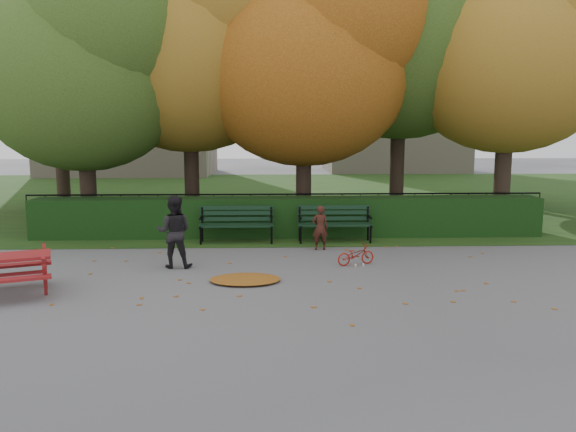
{
  "coord_description": "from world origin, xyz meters",
  "views": [
    {
      "loc": [
        -0.56,
        -9.85,
        2.72
      ],
      "look_at": [
        -0.13,
        1.37,
        1.0
      ],
      "focal_mm": 35.0,
      "sensor_mm": 36.0,
      "label": 1
    }
  ],
  "objects_px": {
    "child": "(320,228)",
    "tree_c": "(317,53)",
    "bench_left": "(237,221)",
    "bench_right": "(334,221)",
    "tree_e": "(525,43)",
    "tree_d": "(416,19)",
    "adult": "(174,232)",
    "tree_a": "(91,61)",
    "tree_g": "(524,52)",
    "tree_f": "(63,38)",
    "tree_b": "(200,35)",
    "bicycle": "(356,255)"
  },
  "relations": [
    {
      "from": "bench_right",
      "to": "tree_f",
      "type": "bearing_deg",
      "value": 146.08
    },
    {
      "from": "bench_left",
      "to": "child",
      "type": "distance_m",
      "value": 2.18
    },
    {
      "from": "child",
      "to": "adult",
      "type": "bearing_deg",
      "value": 25.22
    },
    {
      "from": "tree_d",
      "to": "adult",
      "type": "height_order",
      "value": "tree_d"
    },
    {
      "from": "tree_c",
      "to": "tree_e",
      "type": "distance_m",
      "value": 5.7
    },
    {
      "from": "child",
      "to": "bench_left",
      "type": "bearing_deg",
      "value": -27.65
    },
    {
      "from": "tree_d",
      "to": "tree_f",
      "type": "height_order",
      "value": "tree_d"
    },
    {
      "from": "child",
      "to": "tree_c",
      "type": "bearing_deg",
      "value": -94.86
    },
    {
      "from": "tree_f",
      "to": "bench_left",
      "type": "relative_size",
      "value": 5.1
    },
    {
      "from": "tree_d",
      "to": "child",
      "type": "height_order",
      "value": "tree_d"
    },
    {
      "from": "bench_left",
      "to": "tree_d",
      "type": "bearing_deg",
      "value": 34.26
    },
    {
      "from": "child",
      "to": "adult",
      "type": "distance_m",
      "value": 3.44
    },
    {
      "from": "tree_a",
      "to": "tree_b",
      "type": "distance_m",
      "value": 3.11
    },
    {
      "from": "tree_d",
      "to": "adult",
      "type": "relative_size",
      "value": 6.62
    },
    {
      "from": "tree_b",
      "to": "tree_d",
      "type": "distance_m",
      "value": 6.37
    },
    {
      "from": "tree_b",
      "to": "bench_left",
      "type": "height_order",
      "value": "tree_b"
    },
    {
      "from": "tree_a",
      "to": "bench_left",
      "type": "bearing_deg",
      "value": -25.76
    },
    {
      "from": "bench_left",
      "to": "tree_a",
      "type": "bearing_deg",
      "value": 154.24
    },
    {
      "from": "adult",
      "to": "tree_f",
      "type": "bearing_deg",
      "value": -57.54
    },
    {
      "from": "bench_right",
      "to": "adult",
      "type": "xyz_separation_m",
      "value": [
        -3.51,
        -2.51,
        0.2
      ]
    },
    {
      "from": "tree_d",
      "to": "bicycle",
      "type": "xyz_separation_m",
      "value": [
        -2.63,
        -5.99,
        -5.77
      ]
    },
    {
      "from": "bench_left",
      "to": "bicycle",
      "type": "relative_size",
      "value": 2.22
    },
    {
      "from": "tree_a",
      "to": "tree_d",
      "type": "distance_m",
      "value": 9.33
    },
    {
      "from": "tree_g",
      "to": "child",
      "type": "xyz_separation_m",
      "value": [
        -7.68,
        -7.01,
        -4.86
      ]
    },
    {
      "from": "tree_g",
      "to": "bicycle",
      "type": "relative_size",
      "value": 10.54
    },
    {
      "from": "tree_f",
      "to": "tree_g",
      "type": "relative_size",
      "value": 1.07
    },
    {
      "from": "tree_c",
      "to": "tree_f",
      "type": "height_order",
      "value": "tree_f"
    },
    {
      "from": "tree_c",
      "to": "tree_d",
      "type": "distance_m",
      "value": 3.5
    },
    {
      "from": "bicycle",
      "to": "child",
      "type": "bearing_deg",
      "value": 2.58
    },
    {
      "from": "tree_b",
      "to": "adult",
      "type": "xyz_separation_m",
      "value": [
        0.04,
        -5.55,
        -4.68
      ]
    },
    {
      "from": "tree_a",
      "to": "tree_e",
      "type": "bearing_deg",
      "value": 0.94
    },
    {
      "from": "bench_right",
      "to": "bicycle",
      "type": "bearing_deg",
      "value": -86.63
    },
    {
      "from": "tree_a",
      "to": "tree_e",
      "type": "relative_size",
      "value": 0.92
    },
    {
      "from": "tree_a",
      "to": "bicycle",
      "type": "xyz_separation_m",
      "value": [
        6.43,
        -4.33,
        -4.31
      ]
    },
    {
      "from": "tree_a",
      "to": "tree_b",
      "type": "height_order",
      "value": "tree_b"
    },
    {
      "from": "tree_e",
      "to": "tree_g",
      "type": "relative_size",
      "value": 0.95
    },
    {
      "from": "bench_left",
      "to": "child",
      "type": "xyz_separation_m",
      "value": [
        1.96,
        -0.95,
        -0.01
      ]
    },
    {
      "from": "child",
      "to": "bicycle",
      "type": "height_order",
      "value": "child"
    },
    {
      "from": "tree_b",
      "to": "child",
      "type": "height_order",
      "value": "tree_b"
    },
    {
      "from": "tree_c",
      "to": "child",
      "type": "height_order",
      "value": "tree_c"
    },
    {
      "from": "tree_d",
      "to": "tree_b",
      "type": "bearing_deg",
      "value": -175.62
    },
    {
      "from": "tree_d",
      "to": "adult",
      "type": "xyz_separation_m",
      "value": [
        -6.29,
        -6.03,
        -5.26
      ]
    },
    {
      "from": "bench_left",
      "to": "bench_right",
      "type": "relative_size",
      "value": 1.0
    },
    {
      "from": "tree_b",
      "to": "bicycle",
      "type": "relative_size",
      "value": 10.83
    },
    {
      "from": "tree_a",
      "to": "bicycle",
      "type": "bearing_deg",
      "value": -33.97
    },
    {
      "from": "tree_g",
      "to": "tree_a",
      "type": "bearing_deg",
      "value": -162.81
    },
    {
      "from": "tree_f",
      "to": "bench_right",
      "type": "relative_size",
      "value": 5.1
    },
    {
      "from": "tree_e",
      "to": "tree_g",
      "type": "height_order",
      "value": "tree_g"
    },
    {
      "from": "child",
      "to": "bicycle",
      "type": "distance_m",
      "value": 1.64
    },
    {
      "from": "bench_left",
      "to": "bicycle",
      "type": "height_order",
      "value": "bench_left"
    }
  ]
}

